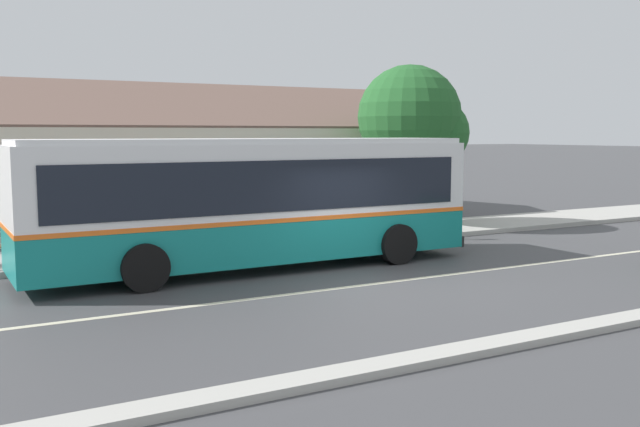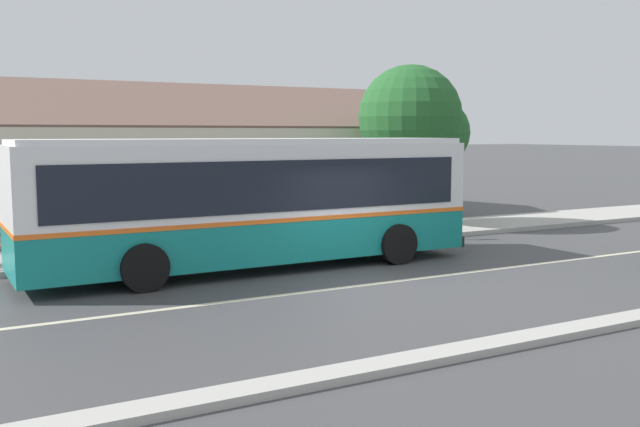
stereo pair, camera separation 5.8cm
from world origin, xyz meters
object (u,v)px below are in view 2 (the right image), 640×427
at_px(street_tree_primary, 416,121).
at_px(bus_stop_sign, 398,186).
at_px(bench_down_street, 117,236).
at_px(transit_bus, 253,199).

bearing_deg(street_tree_primary, bus_stop_sign, -136.41).
bearing_deg(bus_stop_sign, street_tree_primary, 43.59).
bearing_deg(bench_down_street, transit_bus, -50.62).
relative_size(transit_bus, bus_stop_sign, 4.53).
distance_m(street_tree_primary, bus_stop_sign, 3.53).
distance_m(bench_down_street, bus_stop_sign, 8.31).
bearing_deg(street_tree_primary, transit_bus, -152.25).
height_order(transit_bus, street_tree_primary, street_tree_primary).
bearing_deg(bench_down_street, bus_stop_sign, -6.70).
relative_size(bench_down_street, street_tree_primary, 0.34).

